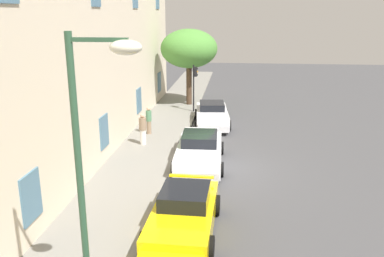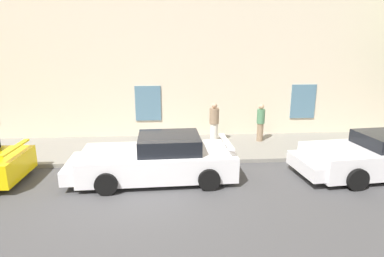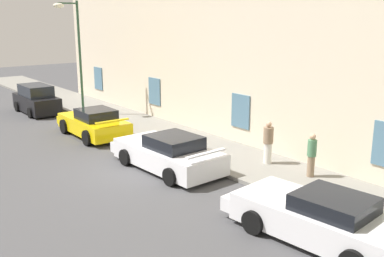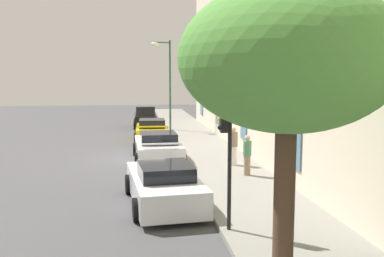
# 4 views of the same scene
# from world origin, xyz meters

# --- Properties ---
(ground_plane) EXTENTS (80.00, 80.00, 0.00)m
(ground_plane) POSITION_xyz_m (0.00, 0.00, 0.00)
(ground_plane) COLOR #444447
(sidewalk) EXTENTS (60.00, 3.27, 0.14)m
(sidewalk) POSITION_xyz_m (0.00, 3.64, 0.07)
(sidewalk) COLOR gray
(sidewalk) RESTS_ON ground
(sportscar_red_lead) EXTENTS (4.78, 2.22, 1.38)m
(sportscar_red_lead) POSITION_xyz_m (-5.80, 0.88, 0.62)
(sportscar_red_lead) COLOR yellow
(sportscar_red_lead) RESTS_ON ground
(sportscar_yellow_flank) EXTENTS (5.13, 2.38, 1.38)m
(sportscar_yellow_flank) POSITION_xyz_m (0.38, 0.92, 0.60)
(sportscar_yellow_flank) COLOR white
(sportscar_yellow_flank) RESTS_ON ground
(sportscar_white_middle) EXTENTS (5.13, 2.48, 1.34)m
(sportscar_white_middle) POSITION_xyz_m (7.38, 0.74, 0.59)
(sportscar_white_middle) COLOR white
(sportscar_white_middle) RESTS_ON ground
(hatchback_parked) EXTENTS (3.98, 1.83, 1.70)m
(hatchback_parked) POSITION_xyz_m (-12.74, 0.62, 0.78)
(hatchback_parked) COLOR black
(hatchback_parked) RESTS_ON ground
(street_lamp) EXTENTS (0.44, 1.42, 6.38)m
(street_lamp) POSITION_xyz_m (-10.05, 1.97, 4.48)
(street_lamp) COLOR #2D5138
(street_lamp) RESTS_ON sidewalk
(pedestrian_admiring) EXTENTS (0.42, 0.42, 1.66)m
(pedestrian_admiring) POSITION_xyz_m (2.72, 4.08, 0.98)
(pedestrian_admiring) COLOR silver
(pedestrian_admiring) RESTS_ON sidewalk
(pedestrian_strolling) EXTENTS (0.35, 0.35, 1.57)m
(pedestrian_strolling) POSITION_xyz_m (4.67, 4.18, 0.95)
(pedestrian_strolling) COLOR #8C7259
(pedestrian_strolling) RESTS_ON sidewalk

